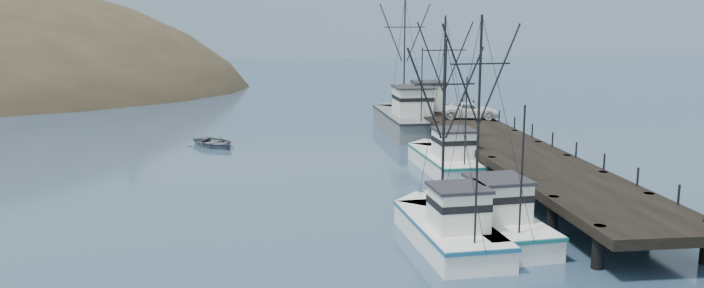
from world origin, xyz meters
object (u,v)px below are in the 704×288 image
object	(u,v)px
trawler_near	(483,217)
pier_shed	(428,95)
trawler_mid	(447,228)
motorboat	(215,147)
trawler_far	(446,159)
pier	(504,146)
pickup_truck	(471,110)
work_vessel	(407,119)

from	to	relation	value
trawler_near	pier_shed	distance (m)	32.79
trawler_mid	motorboat	distance (m)	30.47
trawler_near	trawler_far	size ratio (longest dim) A/B	1.00
pier	pickup_truck	bearing A→B (deg)	85.31
trawler_near	motorboat	size ratio (longest dim) A/B	2.32
pickup_truck	motorboat	size ratio (longest dim) A/B	1.05
pickup_truck	motorboat	xyz separation A→B (m)	(-22.76, -0.32, -2.72)
pier	trawler_mid	distance (m)	17.99
trawler_mid	work_vessel	distance (m)	33.61
trawler_far	pier_shed	distance (m)	18.14
work_vessel	motorboat	bearing A→B (deg)	-161.84
trawler_near	motorboat	bearing A→B (deg)	121.29
trawler_far	pickup_truck	world-z (taller)	trawler_far
pickup_truck	trawler_mid	bearing A→B (deg)	174.06
trawler_far	pier	bearing A→B (deg)	-3.44
work_vessel	pickup_truck	world-z (taller)	work_vessel
trawler_near	trawler_mid	world-z (taller)	trawler_near
trawler_near	pickup_truck	bearing A→B (deg)	74.90
trawler_mid	pickup_truck	xyz separation A→B (m)	(9.37, 27.67, 1.91)
work_vessel	pickup_truck	distance (m)	7.46
trawler_far	pier_shed	world-z (taller)	trawler_far
work_vessel	pickup_truck	bearing A→B (deg)	-50.15
pier	motorboat	size ratio (longest dim) A/B	8.84
trawler_far	work_vessel	world-z (taller)	work_vessel
trawler_far	pickup_truck	bearing A→B (deg)	65.68
trawler_near	trawler_mid	distance (m)	2.77
pickup_truck	trawler_near	bearing A→B (deg)	177.66
trawler_near	work_vessel	world-z (taller)	work_vessel
work_vessel	pier_shed	world-z (taller)	work_vessel
work_vessel	trawler_far	bearing A→B (deg)	-91.77
pier	trawler_near	world-z (taller)	trawler_near
trawler_far	motorboat	size ratio (longest dim) A/B	2.31
pier	work_vessel	distance (m)	17.80
pier	trawler_mid	world-z (taller)	trawler_mid
trawler_mid	motorboat	world-z (taller)	trawler_mid
trawler_far	pickup_truck	xyz separation A→B (m)	(5.21, 11.53, 1.90)
pier	pickup_truck	distance (m)	11.87
trawler_near	pickup_truck	world-z (taller)	trawler_near
trawler_mid	pier	bearing A→B (deg)	62.12
pier	work_vessel	xyz separation A→B (m)	(-3.71, 17.40, -0.46)
pier	pickup_truck	xyz separation A→B (m)	(0.97, 11.79, 1.03)
trawler_far	work_vessel	xyz separation A→B (m)	(0.53, 17.14, 0.41)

